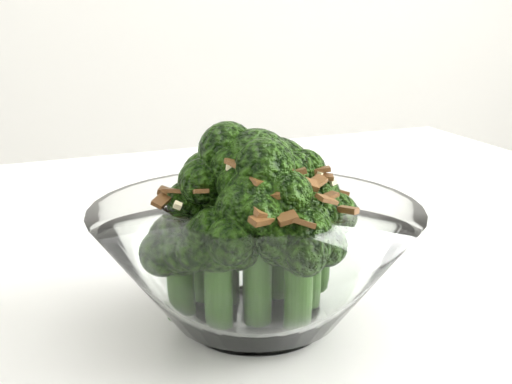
{
  "coord_description": "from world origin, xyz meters",
  "views": [
    {
      "loc": [
        0.19,
        -0.54,
        0.95
      ],
      "look_at": [
        0.2,
        -0.11,
        0.83
      ],
      "focal_mm": 55.0,
      "sensor_mm": 36.0,
      "label": 1
    }
  ],
  "objects": [
    {
      "name": "broccoli_dish",
      "position": [
        0.2,
        -0.11,
        0.8
      ],
      "size": [
        0.19,
        0.19,
        0.12
      ],
      "color": "white",
      "rests_on": "table"
    }
  ]
}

